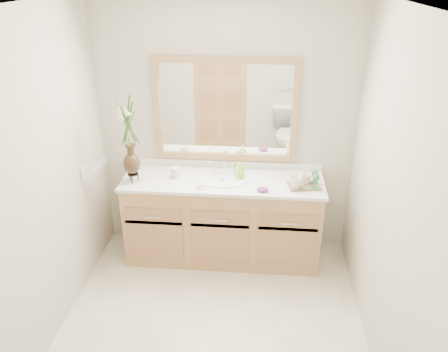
# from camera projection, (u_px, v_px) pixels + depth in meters

# --- Properties ---
(floor) EXTENTS (2.60, 2.60, 0.00)m
(floor) POSITION_uv_depth(u_px,v_px,m) (211.00, 331.00, 3.44)
(floor) COLOR beige
(floor) RESTS_ON ground
(ceiling) EXTENTS (2.40, 2.60, 0.02)m
(ceiling) POSITION_uv_depth(u_px,v_px,m) (206.00, 5.00, 2.39)
(ceiling) COLOR white
(ceiling) RESTS_ON wall_back
(wall_back) EXTENTS (2.40, 0.02, 2.40)m
(wall_back) POSITION_uv_depth(u_px,v_px,m) (226.00, 131.00, 4.08)
(wall_back) COLOR beige
(wall_back) RESTS_ON floor
(wall_front) EXTENTS (2.40, 0.02, 2.40)m
(wall_front) POSITION_uv_depth(u_px,v_px,m) (170.00, 352.00, 1.75)
(wall_front) COLOR beige
(wall_front) RESTS_ON floor
(wall_left) EXTENTS (0.02, 2.60, 2.40)m
(wall_left) POSITION_uv_depth(u_px,v_px,m) (37.00, 190.00, 3.01)
(wall_left) COLOR beige
(wall_left) RESTS_ON floor
(wall_right) EXTENTS (0.02, 2.60, 2.40)m
(wall_right) POSITION_uv_depth(u_px,v_px,m) (393.00, 205.00, 2.82)
(wall_right) COLOR beige
(wall_right) RESTS_ON floor
(vanity) EXTENTS (1.80, 0.55, 0.80)m
(vanity) POSITION_uv_depth(u_px,v_px,m) (223.00, 220.00, 4.17)
(vanity) COLOR tan
(vanity) RESTS_ON floor
(counter) EXTENTS (1.84, 0.57, 0.03)m
(counter) POSITION_uv_depth(u_px,v_px,m) (223.00, 181.00, 3.99)
(counter) COLOR white
(counter) RESTS_ON vanity
(sink) EXTENTS (0.38, 0.34, 0.23)m
(sink) POSITION_uv_depth(u_px,v_px,m) (223.00, 186.00, 3.99)
(sink) COLOR white
(sink) RESTS_ON counter
(mirror) EXTENTS (1.32, 0.04, 0.97)m
(mirror) POSITION_uv_depth(u_px,v_px,m) (225.00, 110.00, 3.97)
(mirror) COLOR white
(mirror) RESTS_ON wall_back
(switch_plate) EXTENTS (0.02, 0.12, 0.12)m
(switch_plate) POSITION_uv_depth(u_px,v_px,m) (84.00, 172.00, 3.79)
(switch_plate) COLOR white
(switch_plate) RESTS_ON wall_left
(flower_vase) EXTENTS (0.18, 0.18, 0.73)m
(flower_vase) POSITION_uv_depth(u_px,v_px,m) (128.00, 129.00, 3.75)
(flower_vase) COLOR black
(flower_vase) RESTS_ON counter
(tumbler) EXTENTS (0.08, 0.08, 0.10)m
(tumbler) POSITION_uv_depth(u_px,v_px,m) (175.00, 172.00, 4.01)
(tumbler) COLOR silver
(tumbler) RESTS_ON counter
(soap_dish) EXTENTS (0.09, 0.09, 0.03)m
(soap_dish) POSITION_uv_depth(u_px,v_px,m) (201.00, 186.00, 3.85)
(soap_dish) COLOR silver
(soap_dish) RESTS_ON counter
(soap_bottle) EXTENTS (0.08, 0.08, 0.14)m
(soap_bottle) POSITION_uv_depth(u_px,v_px,m) (240.00, 171.00, 4.00)
(soap_bottle) COLOR #88EC37
(soap_bottle) RESTS_ON counter
(purple_dish) EXTENTS (0.13, 0.12, 0.04)m
(purple_dish) POSITION_uv_depth(u_px,v_px,m) (263.00, 189.00, 3.78)
(purple_dish) COLOR #6D297D
(purple_dish) RESTS_ON counter
(tray) EXTENTS (0.30, 0.23, 0.01)m
(tray) POSITION_uv_depth(u_px,v_px,m) (304.00, 186.00, 3.86)
(tray) COLOR brown
(tray) RESTS_ON counter
(mug_left) EXTENTS (0.14, 0.13, 0.11)m
(mug_left) POSITION_uv_depth(u_px,v_px,m) (295.00, 182.00, 3.79)
(mug_left) COLOR silver
(mug_left) RESTS_ON tray
(mug_right) EXTENTS (0.13, 0.13, 0.09)m
(mug_right) POSITION_uv_depth(u_px,v_px,m) (306.00, 178.00, 3.88)
(mug_right) COLOR silver
(mug_right) RESTS_ON tray
(goblet_front) EXTENTS (0.06, 0.06, 0.14)m
(goblet_front) POSITION_uv_depth(u_px,v_px,m) (316.00, 178.00, 3.77)
(goblet_front) COLOR #297C44
(goblet_front) RESTS_ON tray
(goblet_back) EXTENTS (0.06, 0.06, 0.13)m
(goblet_back) POSITION_uv_depth(u_px,v_px,m) (315.00, 174.00, 3.87)
(goblet_back) COLOR #297C44
(goblet_back) RESTS_ON tray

